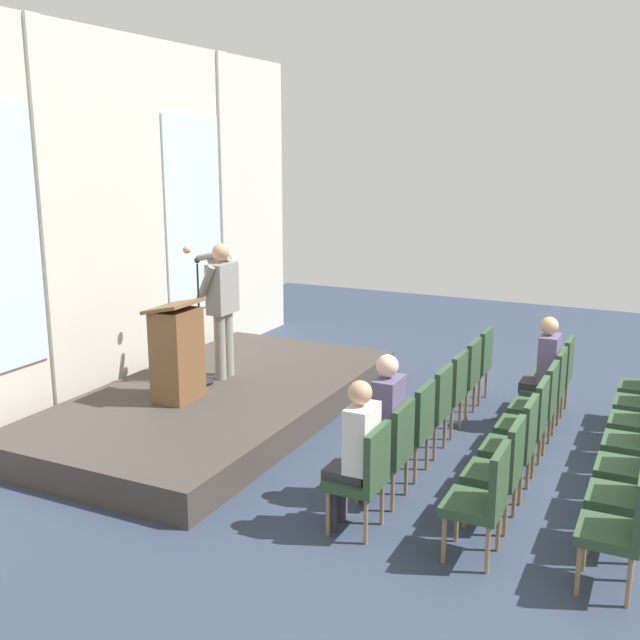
# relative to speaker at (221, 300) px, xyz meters

# --- Properties ---
(rear_partition) EXTENTS (8.98, 0.14, 4.54)m
(rear_partition) POSITION_rel_speaker_xyz_m (-0.38, 1.41, 0.95)
(rear_partition) COLOR beige
(rear_partition) RESTS_ON ground
(stage_platform) EXTENTS (4.98, 2.63, 0.34)m
(stage_platform) POSITION_rel_speaker_xyz_m (-0.41, -0.20, -1.15)
(stage_platform) COLOR #3F3833
(stage_platform) RESTS_ON ground
(speaker) EXTENTS (0.52, 0.69, 1.69)m
(speaker) POSITION_rel_speaker_xyz_m (0.00, 0.00, 0.00)
(speaker) COLOR gray
(speaker) RESTS_ON stage_platform
(mic_stand) EXTENTS (0.28, 0.28, 1.55)m
(mic_stand) POSITION_rel_speaker_xyz_m (-0.35, 0.09, -0.64)
(mic_stand) COLOR black
(mic_stand) RESTS_ON stage_platform
(lectern) EXTENTS (0.60, 0.48, 1.16)m
(lectern) POSITION_rel_speaker_xyz_m (-0.94, -0.01, -0.43)
(lectern) COLOR brown
(lectern) RESTS_ON stage_platform
(chair_r0_c0) EXTENTS (0.46, 0.44, 0.94)m
(chair_r0_c0) POSITION_rel_speaker_xyz_m (-2.26, -2.85, -0.78)
(chair_r0_c0) COLOR olive
(chair_r0_c0) RESTS_ON ground
(audience_r0_c0) EXTENTS (0.36, 0.39, 1.32)m
(audience_r0_c0) POSITION_rel_speaker_xyz_m (-2.26, -2.77, -0.59)
(audience_r0_c0) COLOR #2D2D33
(audience_r0_c0) RESTS_ON ground
(chair_r0_c1) EXTENTS (0.46, 0.44, 0.94)m
(chair_r0_c1) POSITION_rel_speaker_xyz_m (-1.64, -2.85, -0.78)
(chair_r0_c1) COLOR olive
(chair_r0_c1) RESTS_ON ground
(audience_r0_c1) EXTENTS (0.36, 0.39, 1.38)m
(audience_r0_c1) POSITION_rel_speaker_xyz_m (-1.64, -2.77, -0.55)
(audience_r0_c1) COLOR #2D2D33
(audience_r0_c1) RESTS_ON ground
(chair_r0_c2) EXTENTS (0.46, 0.44, 0.94)m
(chair_r0_c2) POSITION_rel_speaker_xyz_m (-1.02, -2.85, -0.78)
(chair_r0_c2) COLOR olive
(chair_r0_c2) RESTS_ON ground
(chair_r0_c3) EXTENTS (0.46, 0.44, 0.94)m
(chair_r0_c3) POSITION_rel_speaker_xyz_m (-0.41, -2.85, -0.78)
(chair_r0_c3) COLOR olive
(chair_r0_c3) RESTS_ON ground
(chair_r0_c4) EXTENTS (0.46, 0.44, 0.94)m
(chair_r0_c4) POSITION_rel_speaker_xyz_m (0.21, -2.85, -0.78)
(chair_r0_c4) COLOR olive
(chair_r0_c4) RESTS_ON ground
(chair_r0_c5) EXTENTS (0.46, 0.44, 0.94)m
(chair_r0_c5) POSITION_rel_speaker_xyz_m (0.83, -2.85, -0.78)
(chair_r0_c5) COLOR olive
(chair_r0_c5) RESTS_ON ground
(chair_r0_c6) EXTENTS (0.46, 0.44, 0.94)m
(chair_r0_c6) POSITION_rel_speaker_xyz_m (1.45, -2.85, -0.78)
(chair_r0_c6) COLOR olive
(chair_r0_c6) RESTS_ON ground
(chair_r1_c0) EXTENTS (0.46, 0.44, 0.94)m
(chair_r1_c0) POSITION_rel_speaker_xyz_m (-2.26, -3.84, -0.78)
(chair_r1_c0) COLOR olive
(chair_r1_c0) RESTS_ON ground
(chair_r1_c1) EXTENTS (0.46, 0.44, 0.94)m
(chair_r1_c1) POSITION_rel_speaker_xyz_m (-1.64, -3.84, -0.78)
(chair_r1_c1) COLOR olive
(chair_r1_c1) RESTS_ON ground
(chair_r1_c2) EXTENTS (0.46, 0.44, 0.94)m
(chair_r1_c2) POSITION_rel_speaker_xyz_m (-1.02, -3.84, -0.78)
(chair_r1_c2) COLOR olive
(chair_r1_c2) RESTS_ON ground
(chair_r1_c3) EXTENTS (0.46, 0.44, 0.94)m
(chair_r1_c3) POSITION_rel_speaker_xyz_m (-0.41, -3.84, -0.78)
(chair_r1_c3) COLOR olive
(chair_r1_c3) RESTS_ON ground
(chair_r1_c4) EXTENTS (0.46, 0.44, 0.94)m
(chair_r1_c4) POSITION_rel_speaker_xyz_m (0.21, -3.84, -0.78)
(chair_r1_c4) COLOR olive
(chair_r1_c4) RESTS_ON ground
(chair_r1_c5) EXTENTS (0.46, 0.44, 0.94)m
(chair_r1_c5) POSITION_rel_speaker_xyz_m (0.83, -3.84, -0.78)
(chair_r1_c5) COLOR olive
(chair_r1_c5) RESTS_ON ground
(audience_r1_c5) EXTENTS (0.36, 0.39, 1.31)m
(audience_r1_c5) POSITION_rel_speaker_xyz_m (0.83, -3.76, -0.59)
(audience_r1_c5) COLOR #2D2D33
(audience_r1_c5) RESTS_ON ground
(chair_r1_c6) EXTENTS (0.46, 0.44, 0.94)m
(chair_r1_c6) POSITION_rel_speaker_xyz_m (1.45, -3.84, -0.78)
(chair_r1_c6) COLOR olive
(chair_r1_c6) RESTS_ON ground
(chair_r2_c0) EXTENTS (0.46, 0.44, 0.94)m
(chair_r2_c0) POSITION_rel_speaker_xyz_m (-2.26, -4.83, -0.78)
(chair_r2_c0) COLOR olive
(chair_r2_c0) RESTS_ON ground
(chair_r2_c1) EXTENTS (0.46, 0.44, 0.94)m
(chair_r2_c1) POSITION_rel_speaker_xyz_m (-1.64, -4.83, -0.78)
(chair_r2_c1) COLOR olive
(chair_r2_c1) RESTS_ON ground
(chair_r2_c2) EXTENTS (0.46, 0.44, 0.94)m
(chair_r2_c2) POSITION_rel_speaker_xyz_m (-1.02, -4.83, -0.78)
(chair_r2_c2) COLOR olive
(chair_r2_c2) RESTS_ON ground
(chair_r2_c3) EXTENTS (0.46, 0.44, 0.94)m
(chair_r2_c3) POSITION_rel_speaker_xyz_m (-0.41, -4.83, -0.78)
(chair_r2_c3) COLOR olive
(chair_r2_c3) RESTS_ON ground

